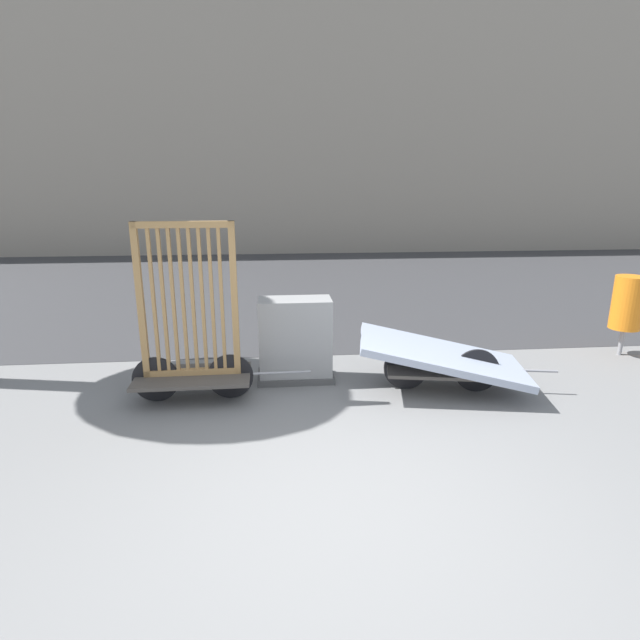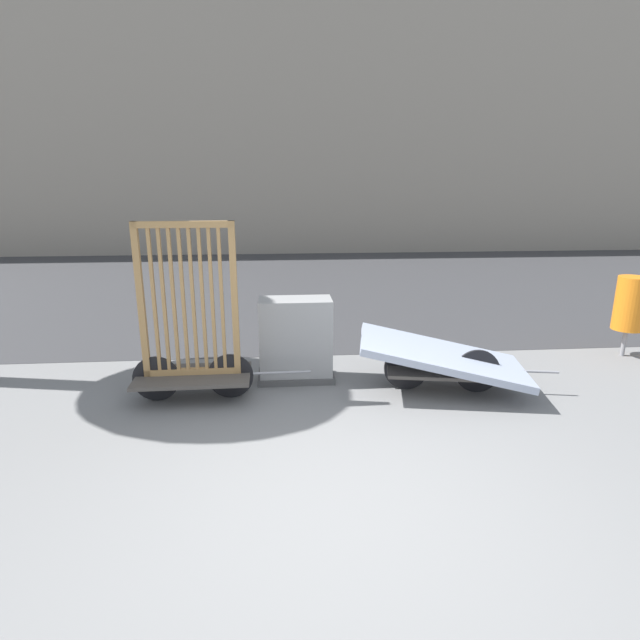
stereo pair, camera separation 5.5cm
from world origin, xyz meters
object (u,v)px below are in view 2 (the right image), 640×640
bike_cart_with_bedframe (192,342)px  bike_cart_with_mattress (442,359)px  utility_cabinet (296,343)px  trash_bin (630,304)px

bike_cart_with_bedframe → bike_cart_with_mattress: 2.91m
utility_cabinet → trash_bin: 4.77m
bike_cart_with_bedframe → bike_cart_with_mattress: (2.90, -0.00, -0.29)m
bike_cart_with_bedframe → bike_cart_with_mattress: bearing=-0.9°
bike_cart_with_bedframe → utility_cabinet: size_ratio=1.93×
bike_cart_with_mattress → trash_bin: bearing=29.0°
bike_cart_with_bedframe → utility_cabinet: 1.30m
bike_cart_with_bedframe → utility_cabinet: bike_cart_with_bedframe is taller
bike_cart_with_bedframe → trash_bin: (5.91, 1.01, 0.08)m
bike_cart_with_mattress → trash_bin: (3.02, 1.01, 0.37)m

